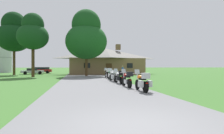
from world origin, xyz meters
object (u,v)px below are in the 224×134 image
Objects in this scene: motorcycle_red_second_in_row at (127,79)px; tree_by_lodge_front at (86,37)px; motorcycle_white_fourth_in_row at (114,76)px; motorcycle_black_farthest_in_row at (107,74)px; parked_red_suv_far_left at (41,70)px; bystander_blue_shirt_near_lodge at (123,70)px; parked_silver_sedan_far_left at (32,71)px; motorcycle_green_fifth_in_row at (111,75)px; tree_left_far at (14,34)px; metal_silo_distant at (3,56)px; tree_left_near at (33,33)px; motorcycle_white_third_in_row at (120,77)px; motorcycle_orange_nearest_to_camera at (143,82)px.

tree_by_lodge_front reaches higher than motorcycle_red_second_in_row.
motorcycle_white_fourth_in_row and motorcycle_black_farthest_in_row have the same top height.
motorcycle_white_fourth_in_row is 28.22m from parked_red_suv_far_left.
motorcycle_white_fourth_in_row is at bearing -165.69° from bystander_blue_shirt_near_lodge.
motorcycle_black_farthest_in_row is 19.19m from parked_silver_sedan_far_left.
tree_by_lodge_front is (-2.31, 9.13, 5.71)m from motorcycle_green_fifth_in_row.
metal_silo_distant is (-7.22, 15.25, -3.19)m from tree_left_far.
tree_by_lodge_front is (-5.88, 0.35, 5.37)m from bystander_blue_shirt_near_lodge.
parked_red_suv_far_left reaches higher than parked_silver_sedan_far_left.
bystander_blue_shirt_near_lodge is at bearing 64.29° from motorcycle_white_fourth_in_row.
parked_red_suv_far_left is at bearing 106.40° from motorcycle_white_fourth_in_row.
tree_by_lodge_front is 14.38m from parked_silver_sedan_far_left.
motorcycle_black_farthest_in_row is (0.08, 3.09, 0.01)m from motorcycle_green_fifth_in_row.
motorcycle_green_fifth_in_row is 1.00× the size of motorcycle_black_farthest_in_row.
tree_by_lodge_front is 0.93× the size of tree_left_far.
motorcycle_red_second_in_row is 1.24× the size of bystander_blue_shirt_near_lodge.
metal_silo_distant reaches higher than parked_red_suv_far_left.
motorcycle_white_fourth_in_row is at bearing -164.22° from parked_silver_sedan_far_left.
tree_left_far reaches higher than parked_red_suv_far_left.
tree_by_lodge_front is 1.13× the size of tree_left_near.
bystander_blue_shirt_near_lodge reaches higher than motorcycle_white_third_in_row.
bystander_blue_shirt_near_lodge is at bearing 75.07° from motorcycle_red_second_in_row.
motorcycle_black_farthest_in_row is (0.25, 5.75, 0.01)m from motorcycle_white_fourth_in_row.
tree_by_lodge_front is 29.64m from metal_silo_distant.
bystander_blue_shirt_near_lodge is 20.91m from parked_red_suv_far_left.
motorcycle_red_second_in_row is at bearing -60.37° from metal_silo_distant.
parked_silver_sedan_far_left is (-12.18, 25.53, 0.02)m from motorcycle_red_second_in_row.
tree_left_near reaches higher than parked_red_suv_far_left.
motorcycle_red_second_in_row is 0.18× the size of tree_left_far.
parked_red_suv_far_left is (-9.34, 13.99, -5.54)m from tree_by_lodge_front.
metal_silo_distant reaches higher than motorcycle_white_fourth_in_row.
motorcycle_orange_nearest_to_camera is 1.00× the size of motorcycle_red_second_in_row.
motorcycle_red_second_in_row is at bearing -169.65° from parked_silver_sedan_far_left.
motorcycle_red_second_in_row is at bearing 95.38° from motorcycle_orange_nearest_to_camera.
tree_left_far is (-12.73, 6.58, 1.20)m from tree_by_lodge_front.
motorcycle_white_fourth_in_row is 13.27m from tree_by_lodge_front.
tree_left_far is at bearing 137.63° from motorcycle_black_farthest_in_row.
tree_by_lodge_front reaches higher than motorcycle_orange_nearest_to_camera.
parked_silver_sedan_far_left is at bearing 113.64° from motorcycle_orange_nearest_to_camera.
tree_left_near reaches higher than motorcycle_red_second_in_row.
bystander_blue_shirt_near_lodge is 0.37× the size of parked_silver_sedan_far_left.
metal_silo_distant is 16.96m from parked_silver_sedan_far_left.
motorcycle_orange_nearest_to_camera is 10.41m from motorcycle_green_fifth_in_row.
parked_silver_sedan_far_left is (-2.19, 9.38, -5.83)m from tree_left_near.
motorcycle_white_third_in_row is 0.20× the size of tree_by_lodge_front.
motorcycle_white_third_in_row is 17.72m from tree_left_near.
tree_by_lodge_front is 14.38m from tree_left_far.
metal_silo_distant is (-19.95, 21.83, -1.99)m from tree_by_lodge_front.
motorcycle_green_fifth_in_row is 9.48m from bystander_blue_shirt_near_lodge.
tree_by_lodge_front is at bearing -147.83° from parked_red_suv_far_left.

